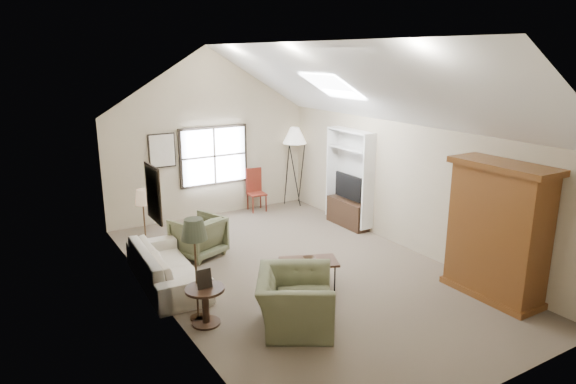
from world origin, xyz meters
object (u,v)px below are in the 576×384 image
armoire (498,231)px  side_chair (257,190)px  side_table (206,306)px  sofa (167,266)px  armchair_near (295,300)px  armchair_far (198,236)px  coffee_table (309,274)px

armoire → side_chair: bearing=100.1°
side_table → side_chair: bearing=54.5°
sofa → armchair_near: 2.57m
armoire → armchair_far: armoire is taller
coffee_table → side_table: size_ratio=1.65×
armchair_far → coffee_table: bearing=93.2°
sofa → side_table: bearing=-175.5°
armchair_far → coffee_table: (1.05, -2.29, -0.15)m
coffee_table → side_chair: side_chair is taller
sofa → armchair_far: 1.31m
armoire → side_table: (-4.34, 1.55, -0.81)m
sofa → armchair_far: bearing=-42.5°
sofa → coffee_table: sofa is taller
coffee_table → armchair_near: bearing=-132.4°
armchair_near → armchair_far: (-0.19, 3.23, -0.00)m
sofa → side_table: 1.60m
side_table → armchair_near: bearing=-33.2°
coffee_table → side_table: bearing=-173.3°
armchair_near → side_table: 1.30m
armchair_near → armchair_far: size_ratio=1.41×
sofa → side_chair: side_chair is taller
armoire → armchair_near: bearing=165.6°
armchair_near → side_table: (-1.08, 0.71, -0.11)m
armoire → coffee_table: 3.10m
armoire → armchair_far: (-3.44, 4.07, -0.71)m
coffee_table → side_table: 1.96m
armchair_near → armchair_far: armchair_near is taller
armoire → armchair_far: 5.38m
coffee_table → side_table: (-1.94, -0.23, 0.04)m
armoire → side_chair: 6.22m
sofa → side_table: size_ratio=3.99×
armchair_far → side_table: (-0.89, -2.52, -0.11)m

